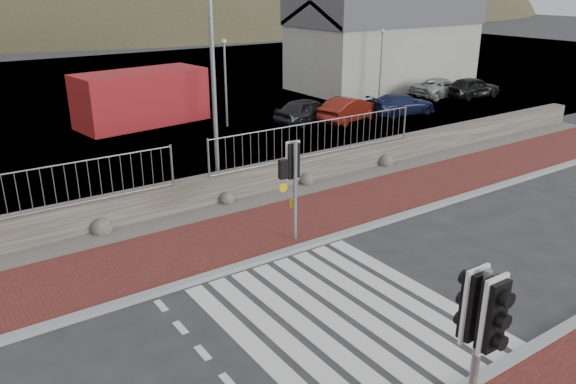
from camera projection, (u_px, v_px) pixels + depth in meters
ground at (342, 315)px, 11.80m from camera, size 220.00×220.00×0.00m
sidewalk_far at (236, 238)px, 15.25m from camera, size 40.00×3.00×0.08m
kerb_far at (266, 259)px, 14.09m from camera, size 40.00×0.25×0.12m
zebra_crossing at (342, 315)px, 11.80m from camera, size 4.62×5.60×0.01m
gravel_strip at (203, 215)px, 16.80m from camera, size 40.00×1.50×0.06m
stone_wall at (190, 194)px, 17.27m from camera, size 40.00×0.60×0.90m
railing at (190, 152)px, 16.67m from camera, size 18.07×0.07×1.22m
quay at (41, 100)px, 33.30m from camera, size 120.00×40.00×0.50m
harbor_building at (384, 41)px, 36.74m from camera, size 12.20×6.20×5.80m
hills_backdrop at (23, 176)px, 91.22m from camera, size 254.00×90.00×100.00m
traffic_signal_near at (481, 325)px, 7.63m from camera, size 0.44×0.27×3.03m
traffic_signal_far at (294, 170)px, 14.46m from camera, size 0.68×0.29×2.78m
streetlight at (216, 49)px, 17.24m from camera, size 1.75×0.43×8.24m
shipping_container at (141, 98)px, 27.29m from camera, size 6.48×3.39×2.58m
car_a at (308, 110)px, 27.73m from camera, size 3.80×1.89×1.24m
car_b at (349, 109)px, 28.01m from camera, size 3.91×2.16×1.22m
car_c at (402, 104)px, 29.46m from camera, size 3.95×1.93×1.11m
car_d at (443, 87)px, 34.04m from camera, size 4.15×2.02×1.14m
car_e at (472, 87)px, 33.80m from camera, size 3.76×1.76×1.25m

